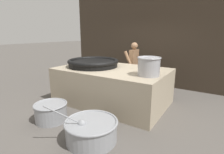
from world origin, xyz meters
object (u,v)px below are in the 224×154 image
Objects in this scene: stock_pot at (149,66)px; prep_bowl_vegetables at (91,129)px; giant_wok_near at (93,63)px; cook at (134,65)px; prep_bowl_meat at (51,111)px.

stock_pot reaches higher than prep_bowl_vegetables.
giant_wok_near is 1.53m from cook.
stock_pot is at bearing 39.32° from prep_bowl_meat.
giant_wok_near is at bearing 172.66° from stock_pot.
stock_pot is 0.33× the size of cook.
stock_pot is 0.72× the size of prep_bowl_meat.
prep_bowl_vegetables is (1.31, -1.75, -0.87)m from giant_wok_near.
prep_bowl_meat is at bearing -87.86° from giant_wok_near.
stock_pot is at bearing -7.34° from giant_wok_near.
giant_wok_near is 1.86m from prep_bowl_meat.
stock_pot is (1.78, -0.23, 0.11)m from giant_wok_near.
prep_bowl_meat is (-1.72, -1.41, -0.98)m from stock_pot.
cook is 3.14m from prep_bowl_meat.
giant_wok_near is 1.80m from stock_pot.
prep_bowl_vegetables is (-0.47, -1.52, -0.99)m from stock_pot.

